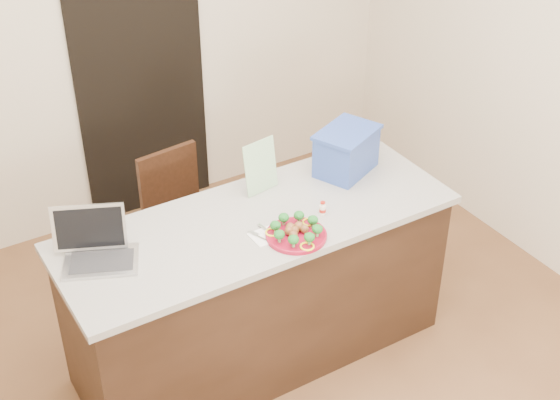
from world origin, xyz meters
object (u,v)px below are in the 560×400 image
laptop (95,245)px  chair (177,212)px  napkin (265,236)px  island (259,289)px  yogurt_bottle (323,209)px  blue_box (346,151)px  plate (296,235)px

laptop → chair: laptop is taller
napkin → laptop: (-0.76, 0.28, 0.06)m
island → yogurt_bottle: (0.31, -0.13, 0.49)m
napkin → yogurt_bottle: size_ratio=1.78×
yogurt_bottle → chair: 1.14m
island → napkin: 0.49m
yogurt_bottle → laptop: 1.14m
yogurt_bottle → laptop: (-1.11, 0.26, 0.04)m
napkin → chair: 1.08m
yogurt_bottle → blue_box: 0.46m
plate → chair: plate is taller
plate → chair: size_ratio=0.34×
laptop → blue_box: blue_box is taller
plate → blue_box: bearing=34.2°
napkin → chair: size_ratio=0.15×
blue_box → yogurt_bottle: bearing=-164.2°
plate → blue_box: 0.70m
island → plate: bearing=-69.6°
plate → blue_box: blue_box is taller
island → chair: bearing=95.8°
plate → laptop: laptop is taller
yogurt_bottle → plate: bearing=-155.8°
island → chair: (-0.09, 0.84, 0.04)m
napkin → yogurt_bottle: bearing=3.0°
yogurt_bottle → laptop: laptop is taller
yogurt_bottle → chair: (-0.39, 0.97, -0.45)m
island → laptop: 0.97m
island → napkin: size_ratio=15.72×
blue_box → chair: bearing=113.3°
blue_box → chair: 1.15m
blue_box → chair: (-0.74, 0.69, -0.54)m
plate → yogurt_bottle: size_ratio=4.10×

